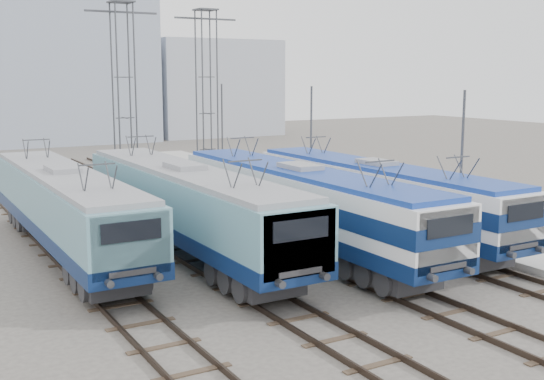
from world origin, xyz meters
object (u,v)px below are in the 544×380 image
Objects in this scene: locomotive_far_right at (378,192)px; mast_rear at (222,132)px; catenary_tower_west at (124,91)px; locomotive_center_left at (188,203)px; catenary_tower_east at (207,90)px; mast_mid at (311,146)px; locomotive_center_right at (302,201)px; locomotive_far_left at (66,205)px; mast_front at (461,171)px.

locomotive_far_right is 2.46× the size of mast_rear.
locomotive_center_left is at bearing -98.45° from catenary_tower_west.
mast_rear is (2.10, 2.00, -3.14)m from catenary_tower_east.
mast_mid is (2.10, -10.00, -3.14)m from catenary_tower_east.
mast_mid is at bearing 55.02° from locomotive_center_right.
mast_mid reaches higher than locomotive_center_right.
locomotive_far_left is at bearing -132.59° from mast_rear.
mast_rear is at bearing 60.46° from locomotive_center_left.
mast_mid is at bearing 17.03° from locomotive_far_left.
mast_rear is (0.00, 24.00, 0.00)m from mast_front.
locomotive_far_left is 5.12m from locomotive_center_left.
catenary_tower_east is at bearing 101.86° from mast_mid.
catenary_tower_west is at bearing 137.07° from mast_mid.
locomotive_far_right is (9.00, -1.49, -0.08)m from locomotive_center_left.
mast_front is at bearing -90.00° from mast_rear.
locomotive_center_left is 19.73m from catenary_tower_east.
catenary_tower_east is 4.28m from mast_rear.
catenary_tower_east is 1.71× the size of mast_front.
catenary_tower_west is (-2.25, 17.07, 4.35)m from locomotive_center_right.
locomotive_center_right is at bearing -174.34° from locomotive_far_right.
catenary_tower_east reaches higher than locomotive_far_right.
locomotive_far_left reaches higher than locomotive_far_right.
mast_mid is at bearing 33.36° from locomotive_center_left.
locomotive_center_right is 22.04m from mast_rear.
locomotive_center_left is 2.62× the size of mast_front.
catenary_tower_east is (-0.25, 18.63, 4.44)m from locomotive_far_right.
mast_rear reaches higher than locomotive_far_left.
locomotive_far_right is at bearing 118.76° from mast_front.
catenary_tower_west is (6.75, 12.70, 4.42)m from locomotive_far_left.
locomotive_center_right is at bearing -82.49° from catenary_tower_west.
catenary_tower_east is (4.25, 19.07, 4.35)m from locomotive_center_right.
catenary_tower_east is at bearing 47.97° from locomotive_far_left.
locomotive_center_left reaches higher than locomotive_far_left.
catenary_tower_east reaches higher than locomotive_center_left.
locomotive_center_right is at bearing -106.77° from mast_rear.
mast_mid is at bearing -42.93° from catenary_tower_west.
locomotive_far_left is 16.10m from mast_mid.
mast_mid reaches higher than locomotive_center_left.
mast_front is at bearing -61.24° from locomotive_far_right.
locomotive_center_right is 4.52m from locomotive_far_right.
catenary_tower_east is (8.75, 17.14, 4.36)m from locomotive_center_left.
catenary_tower_east is at bearing -136.40° from mast_rear.
catenary_tower_west reaches higher than locomotive_far_left.
catenary_tower_west is 12.16m from mast_mid.
locomotive_center_right is (9.00, -4.37, 0.07)m from locomotive_far_left.
catenary_tower_west reaches higher than locomotive_center_left.
locomotive_center_left is at bearing -119.54° from mast_rear.
locomotive_center_left is 2.62× the size of mast_rear.
mast_front is 24.00m from mast_rear.
catenary_tower_west is (-6.75, 16.63, 4.44)m from locomotive_far_right.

